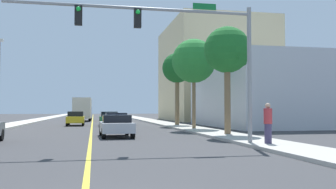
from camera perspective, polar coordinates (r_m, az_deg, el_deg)
ground at (r=47.59m, az=-11.66°, el=-4.30°), size 192.00×192.00×0.00m
sidewalk_left at (r=48.31m, az=-21.45°, el=-4.07°), size 2.63×168.00×0.15m
sidewalk_right at (r=48.26m, az=-1.85°, el=-4.23°), size 2.63×168.00×0.15m
lane_marking_center at (r=47.59m, az=-11.66°, el=-4.29°), size 0.16×144.00×0.01m
building_right_near at (r=39.74m, az=18.33°, el=0.17°), size 16.62×16.24×6.65m
building_right_far at (r=58.91m, az=7.01°, el=3.31°), size 14.32×19.28×14.89m
traffic_signal_mast at (r=16.76m, az=1.58°, el=8.77°), size 10.98×0.36×6.39m
palm_near at (r=23.70m, az=9.14°, el=6.65°), size 2.93×2.93×6.77m
palm_mid at (r=30.43m, az=4.02°, el=5.15°), size 3.62×3.62×7.33m
palm_far at (r=37.41m, az=1.43°, el=3.98°), size 3.03×3.03×7.26m
car_silver at (r=22.71m, az=-8.03°, el=-4.77°), size 1.97×4.04×1.35m
car_blue at (r=28.30m, az=-8.08°, el=-4.19°), size 1.75×4.02×1.42m
car_green at (r=37.67m, az=-9.14°, el=-3.70°), size 1.89×4.59×1.46m
car_yellow at (r=39.55m, az=-14.12°, el=-3.60°), size 1.81×4.30×1.47m
delivery_truck at (r=54.01m, az=-13.09°, el=-2.21°), size 2.57×7.78×3.29m
pedestrian at (r=17.24m, az=15.22°, el=-4.29°), size 0.38×0.38×1.82m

